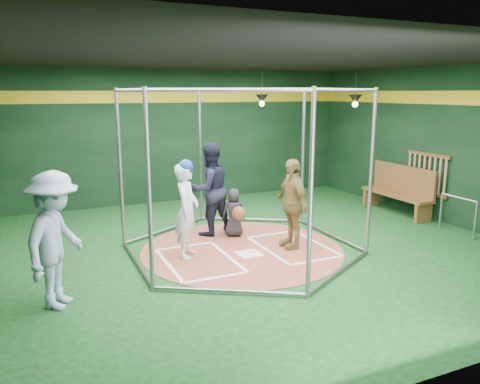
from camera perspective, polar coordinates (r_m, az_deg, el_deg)
name	(u,v)px	position (r m, az deg, el deg)	size (l,w,h in m)	color
room_shell	(242,158)	(8.50, 0.25, 4.20)	(10.10, 9.10, 3.53)	#0B3410
clay_disc	(242,249)	(8.90, 0.26, -7.02)	(3.80, 3.80, 0.01)	#994E37
home_plate	(249,254)	(8.64, 1.09, -7.54)	(0.43, 0.43, 0.01)	white
batter_box_left	(199,260)	(8.35, -5.03, -8.31)	(1.17, 1.77, 0.01)	white
batter_box_right	(292,246)	(9.11, 6.41, -6.59)	(1.17, 1.77, 0.01)	white
batting_cage	(242,172)	(8.53, 0.27, 2.50)	(4.05, 4.67, 3.00)	gray
bat_rack	(427,174)	(11.79, 21.80, 2.09)	(0.07, 1.25, 0.98)	brown
pendant_lamp_near	(262,99)	(12.61, 2.69, 11.26)	(0.34, 0.34, 0.90)	black
pendant_lamp_far	(355,99)	(12.22, 13.88, 10.90)	(0.34, 0.34, 0.90)	black
batter_figure	(187,209)	(8.35, -6.50, -2.06)	(0.67, 0.74, 1.77)	silver
visitor_leopard	(292,203)	(8.87, 6.33, -1.39)	(1.00, 0.42, 1.70)	tan
catcher_figure	(234,213)	(9.54, -0.68, -2.52)	(0.55, 0.61, 0.99)	black
umpire	(210,189)	(9.62, -3.72, 0.35)	(0.93, 0.72, 1.91)	black
bystander_blue	(56,240)	(6.85, -21.57, -5.50)	(1.23, 0.71, 1.91)	#95A8C6
dugout_bench	(399,189)	(12.05, 18.84, 0.35)	(0.47, 2.03, 1.18)	brown
steel_railing	(458,209)	(10.77, 25.04, -1.90)	(0.05, 0.93, 0.80)	gray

